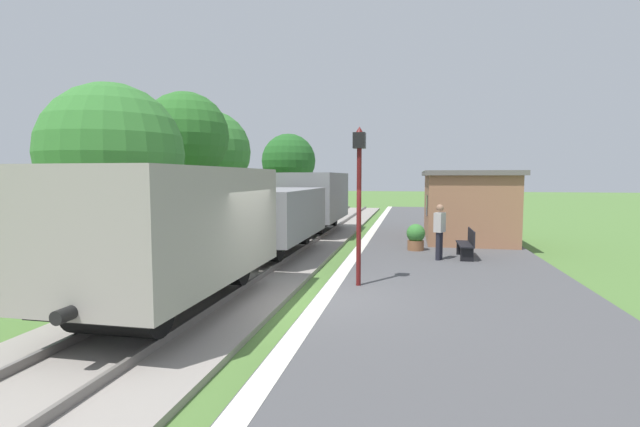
# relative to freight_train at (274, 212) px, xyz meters

# --- Properties ---
(ground_plane) EXTENTS (160.00, 160.00, 0.00)m
(ground_plane) POSITION_rel_freight_train_xyz_m (2.40, -5.53, -1.60)
(ground_plane) COLOR #517A38
(platform_slab) EXTENTS (6.00, 60.00, 0.25)m
(platform_slab) POSITION_rel_freight_train_xyz_m (5.60, -5.53, -1.47)
(platform_slab) COLOR #4C4C4F
(platform_slab) RESTS_ON ground
(platform_edge_stripe) EXTENTS (0.36, 60.00, 0.01)m
(platform_edge_stripe) POSITION_rel_freight_train_xyz_m (2.80, -5.53, -1.34)
(platform_edge_stripe) COLOR silver
(platform_edge_stripe) RESTS_ON platform_slab
(track_ballast) EXTENTS (3.80, 60.00, 0.12)m
(track_ballast) POSITION_rel_freight_train_xyz_m (-0.00, -5.53, -1.54)
(track_ballast) COLOR gray
(track_ballast) RESTS_ON ground
(rail_near) EXTENTS (0.07, 60.00, 0.14)m
(rail_near) POSITION_rel_freight_train_xyz_m (0.72, -5.53, -1.41)
(rail_near) COLOR slate
(rail_near) RESTS_ON track_ballast
(rail_far) EXTENTS (0.07, 60.00, 0.14)m
(rail_far) POSITION_rel_freight_train_xyz_m (-0.72, -5.53, -1.41)
(rail_far) COLOR slate
(rail_far) RESTS_ON track_ballast
(freight_train) EXTENTS (2.50, 19.40, 2.72)m
(freight_train) POSITION_rel_freight_train_xyz_m (0.00, 0.00, 0.00)
(freight_train) COLOR gray
(freight_train) RESTS_ON rail_near
(station_hut) EXTENTS (3.50, 5.80, 2.78)m
(station_hut) POSITION_rel_freight_train_xyz_m (6.80, 4.79, 0.05)
(station_hut) COLOR #9E6B4C
(station_hut) RESTS_ON platform_slab
(bench_near_hut) EXTENTS (0.42, 1.50, 0.91)m
(bench_near_hut) POSITION_rel_freight_train_xyz_m (6.33, 0.00, -0.88)
(bench_near_hut) COLOR black
(bench_near_hut) RESTS_ON platform_slab
(person_waiting) EXTENTS (0.38, 0.45, 1.71)m
(person_waiting) POSITION_rel_freight_train_xyz_m (5.45, -0.48, -0.41)
(person_waiting) COLOR black
(person_waiting) RESTS_ON platform_slab
(potted_planter) EXTENTS (0.64, 0.64, 0.92)m
(potted_planter) POSITION_rel_freight_train_xyz_m (4.75, 1.26, -0.88)
(potted_planter) COLOR brown
(potted_planter) RESTS_ON platform_slab
(lamp_post_near) EXTENTS (0.28, 0.28, 3.70)m
(lamp_post_near) POSITION_rel_freight_train_xyz_m (3.39, -4.26, 1.20)
(lamp_post_near) COLOR #591414
(lamp_post_near) RESTS_ON platform_slab
(tree_trackside_mid) EXTENTS (3.93, 3.93, 5.40)m
(tree_trackside_mid) POSITION_rel_freight_train_xyz_m (-3.68, -3.31, 1.83)
(tree_trackside_mid) COLOR #4C3823
(tree_trackside_mid) RESTS_ON ground
(tree_trackside_far) EXTENTS (3.54, 3.54, 6.24)m
(tree_trackside_far) POSITION_rel_freight_train_xyz_m (-4.52, 2.53, 2.86)
(tree_trackside_far) COLOR #4C3823
(tree_trackside_far) RESTS_ON ground
(tree_field_left) EXTENTS (4.50, 4.50, 6.41)m
(tree_field_left) POSITION_rel_freight_train_xyz_m (-6.28, 8.50, 2.55)
(tree_field_left) COLOR #4C3823
(tree_field_left) RESTS_ON ground
(tree_field_distant) EXTENTS (3.68, 3.68, 5.74)m
(tree_field_distant) POSITION_rel_freight_train_xyz_m (-3.72, 15.52, 2.29)
(tree_field_distant) COLOR #4C3823
(tree_field_distant) RESTS_ON ground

